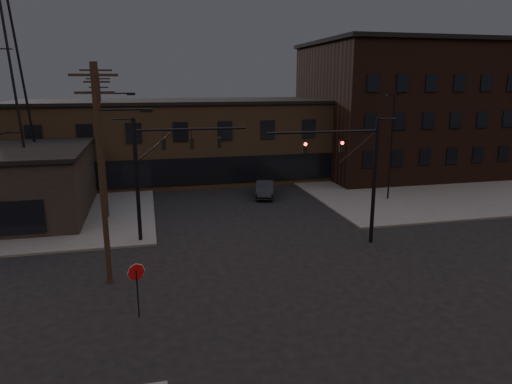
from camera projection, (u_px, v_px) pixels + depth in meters
ground at (297, 280)px, 23.81m from camera, size 140.00×140.00×0.00m
sidewalk_ne at (425, 177)px, 49.56m from camera, size 30.00×30.00×0.15m
building_row at (216, 140)px, 49.35m from camera, size 40.00×12.00×8.00m
building_right at (410, 110)px, 51.72m from camera, size 22.00×16.00×14.00m
traffic_signal_near at (358, 168)px, 28.12m from camera, size 7.12×0.24×8.00m
traffic_signal_far at (157, 165)px, 28.68m from camera, size 7.12×0.24×8.00m
stop_sign at (137, 278)px, 19.69m from camera, size 0.72×0.33×2.48m
utility_pole_near at (102, 171)px, 22.19m from camera, size 3.70×0.28×11.00m
utility_pole_mid at (102, 138)px, 33.25m from camera, size 3.70×0.28×11.50m
utility_pole_far at (102, 127)px, 44.44m from camera, size 2.20×0.28×11.00m
lot_light_a at (392, 137)px, 38.69m from camera, size 1.50×0.28×9.14m
lot_light_b at (421, 130)px, 44.77m from camera, size 1.50×0.28×9.14m
parked_car_lot_a at (359, 172)px, 47.44m from camera, size 4.91×2.66×1.59m
parked_car_lot_b at (401, 173)px, 48.37m from camera, size 4.23×1.96×1.20m
car_crossing at (265, 189)px, 41.04m from camera, size 2.71×4.70×1.46m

